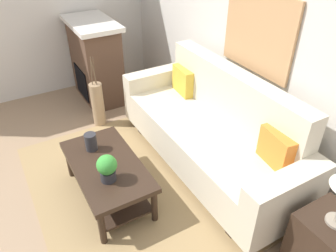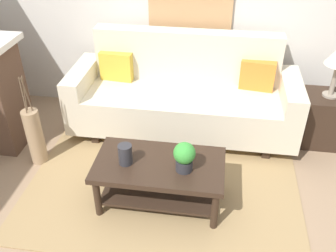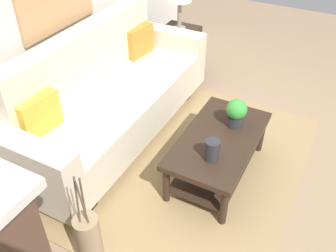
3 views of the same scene
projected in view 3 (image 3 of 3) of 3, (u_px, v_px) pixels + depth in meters
The scene contains 13 objects.
ground_plane at pixel (244, 184), 3.28m from camera, with size 9.15×9.15×0.00m, color #9E7F60.
area_rug at pixel (193, 165), 3.46m from camera, with size 2.52×1.86×0.01m, color #A38456.
couch at pixel (110, 97), 3.59m from camera, with size 2.42×0.84×1.08m.
throw_pillow_mustard at pixel (39, 114), 2.95m from camera, with size 0.36×0.12×0.32m, color gold.
throw_pillow_orange at pixel (139, 41), 4.02m from camera, with size 0.36×0.12×0.32m, color orange.
coffee_table at pixel (218, 147), 3.19m from camera, with size 1.10×0.60×0.43m.
tabletop_vase at pixel (212, 150), 2.85m from camera, with size 0.12×0.12×0.18m, color #2D2D33.
potted_plant_tabletop at pixel (236, 112), 3.16m from camera, with size 0.18×0.18×0.26m.
side_table at pixel (179, 50), 4.74m from camera, with size 0.44×0.44×0.56m, color #332319.
floor_vase at pixel (91, 249), 2.42m from camera, with size 0.16×0.16×0.59m, color tan.
floor_vase_branch_a at pixel (83, 198), 2.14m from camera, with size 0.01×0.01×0.36m, color brown.
floor_vase_branch_b at pixel (77, 200), 2.12m from camera, with size 0.01×0.01×0.36m, color brown.
floor_vase_branch_c at pixel (82, 202), 2.11m from camera, with size 0.01×0.01×0.36m, color brown.
Camera 3 is at (-2.33, -0.46, 2.42)m, focal length 39.55 mm.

